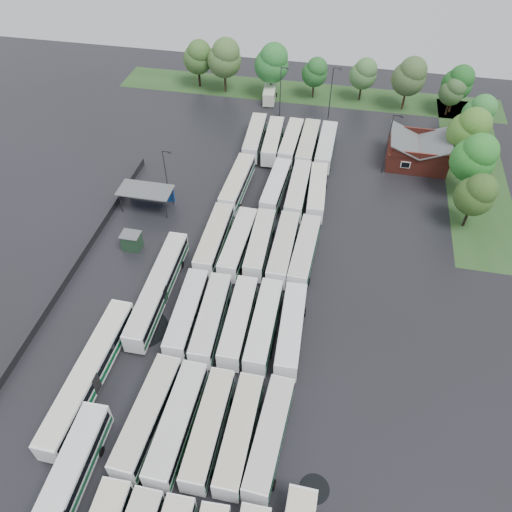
# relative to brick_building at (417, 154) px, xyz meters

# --- Properties ---
(ground) EXTENTS (160.00, 160.00, 0.00)m
(ground) POSITION_rel_brick_building_xyz_m (-24.00, -42.77, -1.87)
(ground) COLOR black
(ground) RESTS_ON ground
(brick_building) EXTENTS (10.07, 8.60, 5.39)m
(brick_building) POSITION_rel_brick_building_xyz_m (0.00, 0.00, 0.00)
(brick_building) COLOR maroon
(brick_building) RESTS_ON ground
(wash_shed) EXTENTS (8.20, 4.20, 3.58)m
(wash_shed) POSITION_rel_brick_building_xyz_m (-41.20, -20.74, 1.12)
(wash_shed) COLOR #2D2D30
(wash_shed) RESTS_ON ground
(utility_hut) EXTENTS (2.70, 2.20, 2.62)m
(utility_hut) POSITION_rel_brick_building_xyz_m (-40.20, -30.17, -0.55)
(utility_hut) COLOR #1A3721
(utility_hut) RESTS_ON ground
(grass_strip_north) EXTENTS (80.00, 10.00, 0.01)m
(grass_strip_north) POSITION_rel_brick_building_xyz_m (-22.00, 22.03, -1.86)
(grass_strip_north) COLOR #22431A
(grass_strip_north) RESTS_ON ground
(grass_strip_east) EXTENTS (10.00, 50.00, 0.01)m
(grass_strip_east) POSITION_rel_brick_building_xyz_m (10.00, 0.03, -1.86)
(grass_strip_east) COLOR #22431A
(grass_strip_east) RESTS_ON ground
(west_fence) EXTENTS (0.10, 50.00, 1.20)m
(west_fence) POSITION_rel_brick_building_xyz_m (-46.20, -34.77, -1.27)
(west_fence) COLOR #2D2D30
(west_fence) RESTS_ON ground
(bus_r1c0) EXTENTS (3.30, 12.99, 3.59)m
(bus_r1c0) POSITION_rel_brick_building_xyz_m (-28.31, -55.31, 0.11)
(bus_r1c0) COLOR white
(bus_r1c0) RESTS_ON ground
(bus_r1c1) EXTENTS (2.92, 12.89, 3.58)m
(bus_r1c1) POSITION_rel_brick_building_xyz_m (-25.09, -55.45, 0.10)
(bus_r1c1) COLOR white
(bus_r1c1) RESTS_ON ground
(bus_r1c2) EXTENTS (2.63, 12.27, 3.41)m
(bus_r1c2) POSITION_rel_brick_building_xyz_m (-21.84, -55.31, 0.01)
(bus_r1c2) COLOR white
(bus_r1c2) RESTS_ON ground
(bus_r1c3) EXTENTS (2.63, 12.19, 3.39)m
(bus_r1c3) POSITION_rel_brick_building_xyz_m (-18.65, -55.27, -0.00)
(bus_r1c3) COLOR white
(bus_r1c3) RESTS_ON ground
(bus_r1c4) EXTENTS (3.23, 12.43, 3.43)m
(bus_r1c4) POSITION_rel_brick_building_xyz_m (-15.65, -55.00, 0.02)
(bus_r1c4) COLOR white
(bus_r1c4) RESTS_ON ground
(bus_r2c0) EXTENTS (3.09, 12.41, 3.43)m
(bus_r2c0) POSITION_rel_brick_building_xyz_m (-28.38, -41.59, 0.02)
(bus_r2c0) COLOR white
(bus_r2c0) RESTS_ON ground
(bus_r2c1) EXTENTS (3.19, 12.59, 3.48)m
(bus_r2c1) POSITION_rel_brick_building_xyz_m (-25.26, -41.83, 0.05)
(bus_r2c1) COLOR white
(bus_r2c1) RESTS_ON ground
(bus_r2c2) EXTENTS (2.93, 12.40, 3.44)m
(bus_r2c2) POSITION_rel_brick_building_xyz_m (-21.95, -41.55, 0.02)
(bus_r2c2) COLOR white
(bus_r2c2) RESTS_ON ground
(bus_r2c3) EXTENTS (2.79, 12.59, 3.50)m
(bus_r2c3) POSITION_rel_brick_building_xyz_m (-18.84, -41.52, 0.06)
(bus_r2c3) COLOR white
(bus_r2c3) RESTS_ON ground
(bus_r2c4) EXTENTS (3.17, 12.51, 3.45)m
(bus_r2c4) POSITION_rel_brick_building_xyz_m (-15.56, -41.46, 0.03)
(bus_r2c4) COLOR white
(bus_r2c4) RESTS_ON ground
(bus_r3c0) EXTENTS (2.81, 12.77, 3.55)m
(bus_r3c0) POSITION_rel_brick_building_xyz_m (-28.55, -28.08, 0.09)
(bus_r3c0) COLOR white
(bus_r3c0) RESTS_ON ground
(bus_r3c1) EXTENTS (3.01, 12.61, 3.49)m
(bus_r3c1) POSITION_rel_brick_building_xyz_m (-25.09, -28.22, 0.05)
(bus_r3c1) COLOR white
(bus_r3c1) RESTS_ON ground
(bus_r3c2) EXTENTS (2.89, 12.28, 3.40)m
(bus_r3c2) POSITION_rel_brick_building_xyz_m (-22.09, -27.69, 0.00)
(bus_r3c2) COLOR white
(bus_r3c2) RESTS_ON ground
(bus_r3c3) EXTENTS (2.76, 12.74, 3.54)m
(bus_r3c3) POSITION_rel_brick_building_xyz_m (-18.70, -28.00, 0.08)
(bus_r3c3) COLOR white
(bus_r3c3) RESTS_ON ground
(bus_r3c4) EXTENTS (3.11, 12.68, 3.51)m
(bus_r3c4) POSITION_rel_brick_building_xyz_m (-15.75, -28.05, 0.06)
(bus_r3c4) COLOR white
(bus_r3c4) RESTS_ON ground
(bus_r4c0) EXTENTS (3.15, 12.92, 3.57)m
(bus_r4c0) POSITION_rel_brick_building_xyz_m (-28.35, -14.59, 0.10)
(bus_r4c0) COLOR white
(bus_r4c0) RESTS_ON ground
(bus_r4c2) EXTENTS (3.13, 12.32, 3.40)m
(bus_r4c2) POSITION_rel_brick_building_xyz_m (-22.18, -14.18, 0.01)
(bus_r4c2) COLOR white
(bus_r4c2) RESTS_ON ground
(bus_r4c3) EXTENTS (2.82, 12.76, 3.54)m
(bus_r4c3) POSITION_rel_brick_building_xyz_m (-18.63, -14.43, 0.08)
(bus_r4c3) COLOR white
(bus_r4c3) RESTS_ON ground
(bus_r4c4) EXTENTS (3.20, 12.32, 3.40)m
(bus_r4c4) POSITION_rel_brick_building_xyz_m (-15.64, -14.19, 0.00)
(bus_r4c4) COLOR white
(bus_r4c4) RESTS_ON ground
(bus_r5c0) EXTENTS (3.30, 12.64, 3.48)m
(bus_r5c0) POSITION_rel_brick_building_xyz_m (-28.41, -0.51, 0.05)
(bus_r5c0) COLOR white
(bus_r5c0) RESTS_ON ground
(bus_r5c1) EXTENTS (3.20, 12.44, 3.43)m
(bus_r5c1) POSITION_rel_brick_building_xyz_m (-25.05, -0.92, 0.02)
(bus_r5c1) COLOR white
(bus_r5c1) RESTS_ON ground
(bus_r5c2) EXTENTS (2.86, 12.28, 3.40)m
(bus_r5c2) POSITION_rel_brick_building_xyz_m (-21.83, -0.67, 0.01)
(bus_r5c2) COLOR white
(bus_r5c2) RESTS_ON ground
(bus_r5c3) EXTENTS (2.87, 12.87, 3.57)m
(bus_r5c3) POSITION_rel_brick_building_xyz_m (-18.77, -1.04, 0.10)
(bus_r5c3) COLOR white
(bus_r5c3) RESTS_ON ground
(bus_r5c4) EXTENTS (2.80, 12.72, 3.53)m
(bus_r5c4) POSITION_rel_brick_building_xyz_m (-15.58, -1.04, 0.08)
(bus_r5c4) COLOR white
(bus_r5c4) RESTS_ON ground
(artic_bus_west_a) EXTENTS (3.11, 19.35, 3.58)m
(artic_bus_west_a) POSITION_rel_brick_building_xyz_m (-33.27, -65.51, 0.12)
(artic_bus_west_a) COLOR white
(artic_bus_west_a) RESTS_ON ground
(artic_bus_west_b) EXTENTS (2.87, 18.36, 3.40)m
(artic_bus_west_b) POSITION_rel_brick_building_xyz_m (-33.23, -38.39, 0.02)
(artic_bus_west_b) COLOR white
(artic_bus_west_b) RESTS_ON ground
(artic_bus_west_c) EXTENTS (3.03, 18.97, 3.51)m
(artic_bus_west_c) POSITION_rel_brick_building_xyz_m (-36.34, -51.96, 0.08)
(artic_bus_west_c) COLOR white
(artic_bus_west_c) RESTS_ON ground
(minibus) EXTENTS (2.94, 6.48, 2.74)m
(minibus) POSITION_rel_brick_building_xyz_m (-28.99, 17.21, -0.34)
(minibus) COLOR silver
(minibus) RESTS_ON ground
(tree_north_0) EXTENTS (6.10, 6.10, 10.10)m
(tree_north_0) POSITION_rel_brick_building_xyz_m (-44.69, 20.44, 4.63)
(tree_north_0) COLOR black
(tree_north_0) RESTS_ON ground
(tree_north_1) EXTENTS (6.90, 6.90, 11.44)m
(tree_north_1) POSITION_rel_brick_building_xyz_m (-38.69, 19.22, 5.49)
(tree_north_1) COLOR #332719
(tree_north_1) RESTS_ON ground
(tree_north_2) EXTENTS (6.86, 6.86, 11.36)m
(tree_north_2) POSITION_rel_brick_building_xyz_m (-28.84, 18.88, 5.44)
(tree_north_2) COLOR black
(tree_north_2) RESTS_ON ground
(tree_north_3) EXTENTS (5.17, 5.17, 8.57)m
(tree_north_3) POSITION_rel_brick_building_xyz_m (-20.28, 20.40, 3.64)
(tree_north_3) COLOR #3B2D1F
(tree_north_3) RESTS_ON ground
(tree_north_4) EXTENTS (5.41, 5.41, 8.96)m
(tree_north_4) POSITION_rel_brick_building_xyz_m (-10.66, 21.09, 3.90)
(tree_north_4) COLOR black
(tree_north_4) RESTS_ON ground
(tree_north_5) EXTENTS (6.51, 6.51, 10.79)m
(tree_north_5) POSITION_rel_brick_building_xyz_m (-1.95, 19.07, 5.07)
(tree_north_5) COLOR #3B251A
(tree_north_5) RESTS_ON ground
(tree_north_6) EXTENTS (4.80, 4.79, 7.93)m
(tree_north_6) POSITION_rel_brick_building_xyz_m (6.47, 18.36, 3.23)
(tree_north_6) COLOR black
(tree_north_6) RESTS_ON ground
(tree_east_0) EXTENTS (5.66, 5.66, 9.37)m
(tree_east_0) POSITION_rel_brick_building_xyz_m (6.98, -15.67, 4.16)
(tree_east_0) COLOR black
(tree_east_0) RESTS_ON ground
(tree_east_1) EXTENTS (6.77, 6.77, 11.21)m
(tree_east_1) POSITION_rel_brick_building_xyz_m (7.23, -7.87, 5.34)
(tree_east_1) COLOR #3A271C
(tree_east_1) RESTS_ON ground
(tree_east_2) EXTENTS (6.69, 6.69, 11.09)m
(tree_east_2) POSITION_rel_brick_building_xyz_m (7.29, 0.34, 5.26)
(tree_east_2) COLOR black
(tree_east_2) RESTS_ON ground
(tree_east_3) EXTENTS (5.69, 5.69, 9.43)m
(tree_east_3) POSITION_rel_brick_building_xyz_m (10.06, 8.78, 4.20)
(tree_east_3) COLOR #362719
(tree_east_3) RESTS_ON ground
(tree_east_4) EXTENTS (5.87, 5.87, 9.71)m
(tree_east_4) POSITION_rel_brick_building_xyz_m (7.27, 19.73, 4.38)
(tree_east_4) COLOR #372113
(tree_east_4) RESTS_ON ground
(lamp_post_ne) EXTENTS (1.68, 0.33, 10.91)m
(lamp_post_ne) POSITION_rel_brick_building_xyz_m (-5.43, -4.12, 4.47)
(lamp_post_ne) COLOR #2D2D30
(lamp_post_ne) RESTS_ON ground
(lamp_post_nw) EXTENTS (1.44, 0.28, 9.35)m
(lamp_post_nw) POSITION_rel_brick_building_xyz_m (-38.38, -18.73, 3.56)
(lamp_post_nw) COLOR #2D2D30
(lamp_post_nw) RESTS_ON ground
(lamp_post_back_w) EXTENTS (1.54, 0.30, 10.00)m
(lamp_post_back_w) POSITION_rel_brick_building_xyz_m (-25.74, 11.25, 3.94)
(lamp_post_back_w) COLOR #2D2D30
(lamp_post_back_w) RESTS_ON ground
(lamp_post_back_e) EXTENTS (1.60, 0.31, 10.37)m
(lamp_post_back_e) POSITION_rel_brick_building_xyz_m (-16.22, 12.28, 4.15)
(lamp_post_back_e) COLOR #2D2D30
(lamp_post_back_e) RESTS_ON ground
(puddle_0) EXTENTS (5.54, 5.54, 0.01)m
(puddle_0) POSITION_rel_brick_building_xyz_m (-26.49, -62.80, -1.86)
(puddle_0) COLOR black
(puddle_0) RESTS_ON ground
(puddle_2) EXTENTS (6.13, 6.13, 0.01)m
(puddle_2) POSITION_rel_brick_building_xyz_m (-33.56, -43.56, -1.86)
(puddle_2) COLOR black
(puddle_2) RESTS_ON ground
(puddle_3) EXTENTS (4.35, 4.35, 0.01)m
(puddle_3) POSITION_rel_brick_building_xyz_m (-18.11, -42.81, -1.86)
(puddle_3) COLOR black
(puddle_3) RESTS_ON ground
(puddle_4) EXTENTS (2.99, 2.99, 0.01)m
(puddle_4) POSITION_rel_brick_building_xyz_m (-10.62, -58.41, -1.86)
(puddle_4) COLOR black
(puddle_4) RESTS_ON ground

